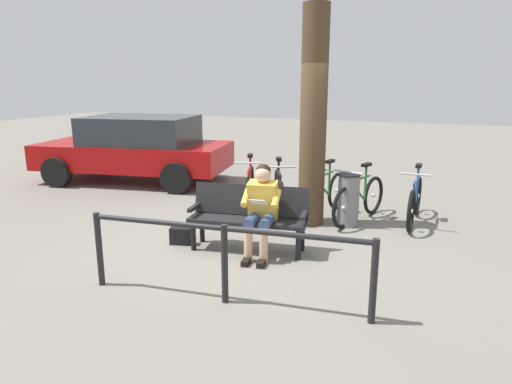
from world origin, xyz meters
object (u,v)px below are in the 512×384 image
bicycle_black (324,195)px  person_reading (261,206)px  bicycle_silver (359,199)px  parked_car (136,147)px  litter_bin (348,200)px  bench (249,213)px  bicycle_orange (279,192)px  bicycle_blue (250,187)px  tree_trunk (313,119)px  handbag (181,236)px  bicycle_green (415,201)px

bicycle_black → person_reading: bearing=3.8°
bicycle_silver → parked_car: 5.32m
person_reading → parked_car: parked_car is taller
litter_bin → bench: bearing=55.3°
bench → bicycle_orange: 1.85m
bicycle_black → bicycle_blue: (1.39, -0.05, 0.00)m
bench → person_reading: person_reading is taller
bicycle_black → tree_trunk: bearing=3.0°
tree_trunk → parked_car: (4.48, -1.55, -0.91)m
bench → tree_trunk: 1.91m
bicycle_silver → bench: bearing=-14.5°
handbag → bicycle_black: bicycle_black is taller
bench → bicycle_orange: (0.21, -1.83, -0.15)m
bicycle_green → bench: bearing=-42.1°
bicycle_green → bicycle_silver: bearing=-73.0°
bench → bicycle_green: bicycle_green is taller
tree_trunk → bicycle_silver: size_ratio=2.08×
bench → bicycle_green: size_ratio=0.98×
handbag → parked_car: (3.05, -3.19, 0.65)m
handbag → bicycle_black: size_ratio=0.18×
tree_trunk → bicycle_silver: 1.55m
tree_trunk → bicycle_silver: tree_trunk is taller
bicycle_green → parked_car: (6.03, -0.91, 0.41)m
bicycle_orange → person_reading: bearing=-10.7°
bicycle_black → parked_car: size_ratio=0.37×
bicycle_green → bicycle_blue: same height
litter_bin → bicycle_black: bearing=-39.5°
person_reading → bicycle_green: 2.85m
bicycle_blue → parked_car: parked_car is taller
bicycle_green → bicycle_blue: bearing=-86.0°
litter_bin → bicycle_green: size_ratio=0.50×
bicycle_black → handbag: bearing=-22.3°
bench → handbag: 1.05m
bicycle_silver → bicycle_blue: same height
bicycle_black → litter_bin: bearing=63.5°
bench → bicycle_black: bearing=-114.4°
bicycle_silver → bicycle_black: same height
handbag → bicycle_black: (-1.52, -2.15, 0.24)m
parked_car → handbag: bearing=124.0°
bicycle_green → handbag: bearing=-50.2°
bicycle_orange → tree_trunk: bearing=36.2°
handbag → bicycle_silver: 2.98m
litter_bin → bicycle_green: bearing=-150.9°
bicycle_silver → bicycle_orange: 1.39m
bench → litter_bin: bench is taller
bench → tree_trunk: bearing=-116.6°
person_reading → litter_bin: (-0.83, -1.66, -0.24)m
bicycle_silver → bicycle_orange: same height
handbag → bicycle_blue: bearing=-93.4°
tree_trunk → handbag: bearing=49.0°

